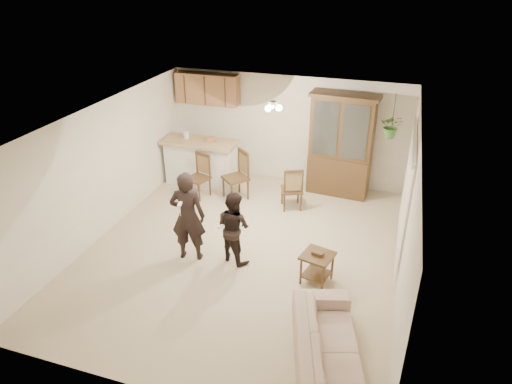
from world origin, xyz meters
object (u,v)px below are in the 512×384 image
(sofa, at_px, (329,347))
(chair_hutch_left, at_px, (236,185))
(china_hutch, at_px, (341,146))
(side_table, at_px, (317,268))
(chair_bar, at_px, (198,185))
(adult, at_px, (188,213))
(child, at_px, (233,226))
(chair_hutch_right, at_px, (291,196))

(sofa, height_order, chair_hutch_left, chair_hutch_left)
(china_hutch, bearing_deg, chair_hutch_left, -150.66)
(side_table, bearing_deg, chair_bar, 144.56)
(sofa, xyz_separation_m, side_table, (-0.49, 1.73, -0.09))
(side_table, bearing_deg, adult, 179.80)
(adult, distance_m, child, 0.82)
(adult, relative_size, chair_hutch_left, 1.64)
(adult, relative_size, child, 1.33)
(adult, xyz_separation_m, chair_hutch_left, (-0.01, 2.39, -0.59))
(china_hutch, relative_size, chair_hutch_left, 2.09)
(sofa, relative_size, child, 1.39)
(adult, distance_m, chair_bar, 2.44)
(child, height_order, chair_hutch_right, child)
(sofa, bearing_deg, chair_hutch_left, 17.95)
(child, xyz_separation_m, chair_hutch_right, (0.51, 2.15, -0.40))
(child, bearing_deg, china_hutch, -89.85)
(sofa, bearing_deg, chair_hutch_right, 4.10)
(chair_bar, relative_size, chair_hutch_left, 0.90)
(child, relative_size, side_table, 2.29)
(sofa, relative_size, adult, 1.04)
(chair_hutch_right, bearing_deg, china_hutch, -151.41)
(chair_bar, bearing_deg, child, -34.28)
(china_hutch, xyz_separation_m, chair_hutch_right, (-0.83, -1.03, -0.86))
(chair_hutch_left, height_order, chair_hutch_right, chair_hutch_left)
(sofa, relative_size, china_hutch, 0.82)
(adult, distance_m, side_table, 2.37)
(child, bearing_deg, chair_hutch_right, -80.40)
(china_hutch, bearing_deg, chair_bar, -153.90)
(china_hutch, xyz_separation_m, chair_hutch_left, (-2.12, -0.97, -0.82))
(sofa, distance_m, child, 2.79)
(china_hutch, bearing_deg, sofa, -78.00)
(chair_hutch_left, bearing_deg, chair_hutch_right, 39.24)
(side_table, xyz_separation_m, chair_bar, (-3.11, 2.21, 0.00))
(side_table, relative_size, chair_hutch_right, 0.61)
(china_hutch, height_order, chair_hutch_right, china_hutch)
(chair_bar, distance_m, chair_hutch_right, 2.11)
(side_table, height_order, chair_bar, chair_bar)
(child, height_order, side_table, child)
(child, bearing_deg, chair_hutch_left, -47.63)
(sofa, distance_m, chair_bar, 5.34)
(china_hutch, bearing_deg, child, -108.23)
(chair_bar, bearing_deg, sofa, -30.15)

